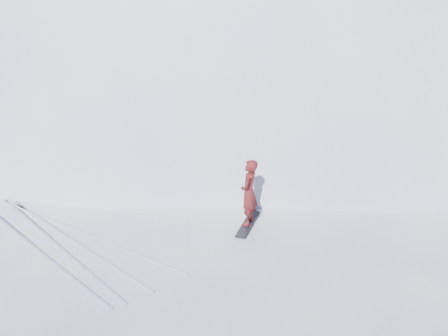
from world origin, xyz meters
name	(u,v)px	position (x,y,z in m)	size (l,w,h in m)	color
summit_peak	(262,79)	(22.00, 26.00, 0.00)	(60.00, 56.00, 56.00)	white
peak_shoulder	(166,120)	(10.00, 20.00, 0.00)	(28.00, 24.00, 18.00)	white
snowboard	(248,224)	(3.32, 3.54, 2.41)	(1.39, 0.26, 0.02)	black
snowboarder	(249,192)	(3.32, 3.54, 3.22)	(0.58, 0.38, 1.59)	maroon
board_tracks	(60,239)	(-0.56, 5.34, 2.42)	(2.77, 5.96, 0.04)	silver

